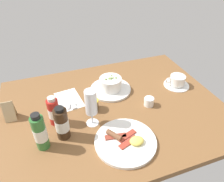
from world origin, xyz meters
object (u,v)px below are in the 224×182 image
(sauce_bottle_red, at_px, (54,111))
(sauce_bottle_brown, at_px, (62,124))
(porridge_bowl, at_px, (110,85))
(breakfast_plate, at_px, (126,141))
(creamer_jug, at_px, (149,101))
(menu_card, at_px, (9,110))
(cutlery_setting, at_px, (69,100))
(wine_glass, at_px, (91,104))
(sauce_bottle_green, at_px, (40,133))
(jam_jar, at_px, (92,104))
(coffee_cup, at_px, (177,81))

(sauce_bottle_red, relative_size, sauce_bottle_brown, 0.91)
(porridge_bowl, relative_size, breakfast_plate, 0.87)
(creamer_jug, bearing_deg, sauce_bottle_brown, 8.32)
(menu_card, bearing_deg, cutlery_setting, -171.13)
(cutlery_setting, xyz_separation_m, sauce_bottle_brown, (0.06, 0.24, 0.07))
(wine_glass, height_order, sauce_bottle_red, wine_glass)
(sauce_bottle_red, bearing_deg, porridge_bowl, -154.09)
(sauce_bottle_red, height_order, sauce_bottle_green, sauce_bottle_green)
(jam_jar, height_order, sauce_bottle_brown, sauce_bottle_brown)
(sauce_bottle_brown, bearing_deg, coffee_cup, -165.94)
(sauce_bottle_brown, xyz_separation_m, menu_card, (0.22, -0.19, -0.03))
(creamer_jug, relative_size, sauce_bottle_brown, 0.36)
(sauce_bottle_red, bearing_deg, breakfast_plate, 139.95)
(cutlery_setting, relative_size, sauce_bottle_red, 1.32)
(jam_jar, height_order, sauce_bottle_green, sauce_bottle_green)
(jam_jar, height_order, menu_card, menu_card)
(sauce_bottle_red, height_order, menu_card, sauce_bottle_red)
(porridge_bowl, xyz_separation_m, menu_card, (0.51, 0.06, 0.01))
(coffee_cup, relative_size, sauce_bottle_red, 0.99)
(creamer_jug, height_order, breakfast_plate, creamer_jug)
(sauce_bottle_brown, bearing_deg, creamer_jug, -171.68)
(porridge_bowl, relative_size, creamer_jug, 3.94)
(jam_jar, relative_size, menu_card, 0.61)
(wine_glass, height_order, sauce_bottle_brown, wine_glass)
(porridge_bowl, height_order, sauce_bottle_red, sauce_bottle_red)
(porridge_bowl, xyz_separation_m, cutlery_setting, (0.24, 0.01, -0.03))
(sauce_bottle_green, height_order, sauce_bottle_brown, sauce_bottle_green)
(cutlery_setting, height_order, coffee_cup, coffee_cup)
(jam_jar, bearing_deg, sauce_bottle_red, 10.42)
(sauce_bottle_green, xyz_separation_m, sauce_bottle_brown, (-0.09, -0.03, -0.01))
(creamer_jug, relative_size, menu_card, 0.58)
(creamer_jug, bearing_deg, porridge_bowl, -53.23)
(sauce_bottle_green, bearing_deg, porridge_bowl, -144.12)
(coffee_cup, distance_m, jam_jar, 0.51)
(porridge_bowl, height_order, breakfast_plate, porridge_bowl)
(porridge_bowl, bearing_deg, creamer_jug, 126.77)
(sauce_bottle_red, bearing_deg, coffee_cup, -174.02)
(jam_jar, bearing_deg, sauce_bottle_brown, 38.63)
(creamer_jug, bearing_deg, breakfast_plate, 42.60)
(wine_glass, distance_m, sauce_bottle_brown, 0.14)
(wine_glass, bearing_deg, cutlery_setting, -70.01)
(creamer_jug, distance_m, menu_card, 0.67)
(wine_glass, xyz_separation_m, breakfast_plate, (-0.10, 0.16, -0.11))
(cutlery_setting, height_order, breakfast_plate, breakfast_plate)
(coffee_cup, height_order, creamer_jug, coffee_cup)
(creamer_jug, xyz_separation_m, jam_jar, (0.27, -0.07, 0.01))
(cutlery_setting, height_order, menu_card, menu_card)
(creamer_jug, height_order, menu_card, menu_card)
(cutlery_setting, bearing_deg, sauce_bottle_red, 59.13)
(sauce_bottle_brown, bearing_deg, breakfast_plate, 152.73)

